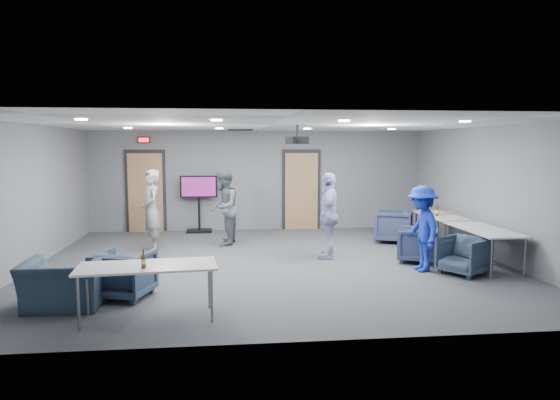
{
  "coord_description": "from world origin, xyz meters",
  "views": [
    {
      "loc": [
        -0.86,
        -9.59,
        2.3
      ],
      "look_at": [
        0.22,
        0.42,
        1.2
      ],
      "focal_mm": 32.0,
      "sensor_mm": 36.0,
      "label": 1
    }
  ],
  "objects": [
    {
      "name": "chair_front_b",
      "position": [
        -3.17,
        -2.4,
        0.35
      ],
      "size": [
        1.07,
        0.94,
        0.69
      ],
      "primitive_type": "imported",
      "rotation": [
        0.0,
        0.0,
        3.15
      ],
      "color": "#35485B",
      "rests_on": "floor"
    },
    {
      "name": "chair_right_a",
      "position": [
        3.1,
        1.82,
        0.38
      ],
      "size": [
        1.11,
        1.1,
        0.77
      ],
      "primitive_type": "imported",
      "rotation": [
        0.0,
        0.0,
        -2.0
      ],
      "color": "#333B58",
      "rests_on": "floor"
    },
    {
      "name": "table_right_a",
      "position": [
        4.0,
        1.18,
        0.68
      ],
      "size": [
        0.71,
        1.7,
        0.73
      ],
      "rotation": [
        0.0,
        0.0,
        1.57
      ],
      "color": "silver",
      "rests_on": "floor"
    },
    {
      "name": "person_d",
      "position": [
        2.7,
        -0.9,
        0.79
      ],
      "size": [
        0.61,
        1.03,
        1.58
      ],
      "primitive_type": "imported",
      "rotation": [
        0.0,
        0.0,
        -1.55
      ],
      "color": "#1A30AC",
      "rests_on": "floor"
    },
    {
      "name": "door_right",
      "position": [
        1.2,
        3.95,
        1.07
      ],
      "size": [
        1.06,
        0.17,
        2.24
      ],
      "color": "black",
      "rests_on": "wall_back"
    },
    {
      "name": "snack_box",
      "position": [
        4.22,
        1.34,
        0.75
      ],
      "size": [
        0.19,
        0.14,
        0.04
      ],
      "primitive_type": "cube",
      "rotation": [
        0.0,
        0.0,
        -0.09
      ],
      "color": "#D55E35",
      "rests_on": "table_right_a"
    },
    {
      "name": "exit_sign",
      "position": [
        -3.0,
        3.93,
        2.45
      ],
      "size": [
        0.32,
        0.08,
        0.16
      ],
      "color": "black",
      "rests_on": "wall_back"
    },
    {
      "name": "downlights",
      "position": [
        0.0,
        0.0,
        2.68
      ],
      "size": [
        6.18,
        3.78,
        0.02
      ],
      "color": "white",
      "rests_on": "ceiling"
    },
    {
      "name": "chair_right_b",
      "position": [
        2.9,
        -0.21,
        0.34
      ],
      "size": [
        0.99,
        0.98,
        0.69
      ],
      "primitive_type": "imported",
      "rotation": [
        0.0,
        0.0,
        -2.01
      ],
      "color": "#353F5C",
      "rests_on": "floor"
    },
    {
      "name": "tv_stand",
      "position": [
        -1.59,
        3.75,
        0.86
      ],
      "size": [
        0.99,
        0.47,
        1.51
      ],
      "color": "black",
      "rests_on": "floor"
    },
    {
      "name": "table_right_b",
      "position": [
        4.0,
        -0.72,
        0.69
      ],
      "size": [
        0.77,
        1.86,
        0.73
      ],
      "rotation": [
        0.0,
        0.0,
        1.57
      ],
      "color": "silver",
      "rests_on": "floor"
    },
    {
      "name": "wall_back",
      "position": [
        0.0,
        4.0,
        1.35
      ],
      "size": [
        9.0,
        0.02,
        2.7
      ],
      "primitive_type": "cube",
      "color": "slate",
      "rests_on": "floor"
    },
    {
      "name": "chair_front_a",
      "position": [
        -2.42,
        -2.0,
        0.36
      ],
      "size": [
        0.97,
        0.99,
        0.72
      ],
      "primitive_type": "imported",
      "rotation": [
        0.0,
        0.0,
        2.84
      ],
      "color": "#34425A",
      "rests_on": "floor"
    },
    {
      "name": "wrapper",
      "position": [
        4.02,
        -0.34,
        0.75
      ],
      "size": [
        0.23,
        0.19,
        0.04
      ],
      "primitive_type": "cube",
      "rotation": [
        0.0,
        0.0,
        -0.36
      ],
      "color": "white",
      "rests_on": "table_right_b"
    },
    {
      "name": "bottle_front",
      "position": [
        -1.93,
        -3.16,
        0.82
      ],
      "size": [
        0.07,
        0.07,
        0.25
      ],
      "color": "#59330F",
      "rests_on": "table_front_left"
    },
    {
      "name": "hvac_diffuser",
      "position": [
        -0.5,
        2.8,
        2.69
      ],
      "size": [
        0.6,
        0.6,
        0.03
      ],
      "primitive_type": "cube",
      "color": "black",
      "rests_on": "ceiling"
    },
    {
      "name": "table_front_left",
      "position": [
        -1.91,
        -3.0,
        0.69
      ],
      "size": [
        1.86,
        0.9,
        0.73
      ],
      "rotation": [
        0.0,
        0.0,
        0.09
      ],
      "color": "silver",
      "rests_on": "floor"
    },
    {
      "name": "wall_right",
      "position": [
        4.5,
        0.0,
        1.35
      ],
      "size": [
        0.02,
        8.0,
        2.7
      ],
      "primitive_type": "cube",
      "color": "slate",
      "rests_on": "floor"
    },
    {
      "name": "bottle_right",
      "position": [
        3.83,
        1.04,
        0.84
      ],
      "size": [
        0.07,
        0.07,
        0.29
      ],
      "color": "#59330F",
      "rests_on": "table_right_a"
    },
    {
      "name": "projector",
      "position": [
        0.5,
        -0.12,
        2.4
      ],
      "size": [
        0.43,
        0.4,
        0.36
      ],
      "rotation": [
        0.0,
        0.0,
        0.34
      ],
      "color": "black",
      "rests_on": "ceiling"
    },
    {
      "name": "wall_left",
      "position": [
        -4.5,
        0.0,
        1.35
      ],
      "size": [
        0.02,
        8.0,
        2.7
      ],
      "primitive_type": "cube",
      "color": "slate",
      "rests_on": "floor"
    },
    {
      "name": "floor",
      "position": [
        0.0,
        0.0,
        0.0
      ],
      "size": [
        9.0,
        9.0,
        0.0
      ],
      "primitive_type": "plane",
      "color": "#323539",
      "rests_on": "ground"
    },
    {
      "name": "person_a",
      "position": [
        -2.49,
        1.43,
        0.89
      ],
      "size": [
        0.61,
        0.75,
        1.79
      ],
      "primitive_type": "imported",
      "rotation": [
        0.0,
        0.0,
        -1.24
      ],
      "color": "#989A98",
      "rests_on": "floor"
    },
    {
      "name": "door_left",
      "position": [
        -3.0,
        3.95,
        1.07
      ],
      "size": [
        1.06,
        0.17,
        2.24
      ],
      "color": "black",
      "rests_on": "wall_back"
    },
    {
      "name": "person_c",
      "position": [
        1.22,
        0.34,
        0.88
      ],
      "size": [
        0.67,
        1.11,
        1.76
      ],
      "primitive_type": "imported",
      "rotation": [
        0.0,
        0.0,
        -1.82
      ],
      "color": "#AAB3DB",
      "rests_on": "floor"
    },
    {
      "name": "person_b",
      "position": [
        -0.92,
        1.94,
        0.88
      ],
      "size": [
        0.8,
        0.95,
        1.76
      ],
      "primitive_type": "imported",
      "rotation": [
        0.0,
        0.0,
        -1.74
      ],
      "color": "slate",
      "rests_on": "floor"
    },
    {
      "name": "wall_front",
      "position": [
        0.0,
        -4.0,
        1.35
      ],
      "size": [
        9.0,
        0.02,
        2.7
      ],
      "primitive_type": "cube",
      "color": "slate",
      "rests_on": "floor"
    },
    {
      "name": "ceiling",
      "position": [
        0.0,
        0.0,
        2.7
      ],
      "size": [
        9.0,
        9.0,
        0.0
      ],
      "primitive_type": "plane",
      "rotation": [
        3.14,
        0.0,
        0.0
      ],
      "color": "white",
      "rests_on": "wall_back"
    },
    {
      "name": "chair_right_c",
      "position": [
        3.35,
        -1.24,
        0.34
      ],
      "size": [
        1.02,
        1.01,
        0.68
      ],
      "primitive_type": "imported",
      "rotation": [
        0.0,
        0.0,
        -1.0
      ],
      "color": "#314155",
      "rests_on": "floor"
    }
  ]
}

